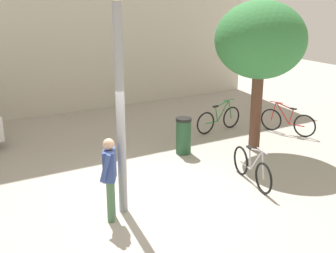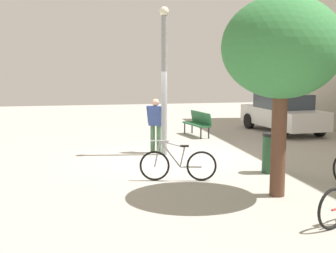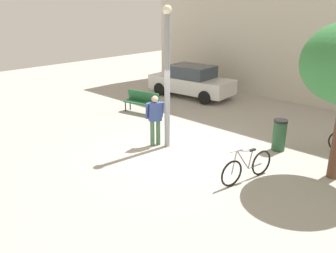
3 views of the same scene
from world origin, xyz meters
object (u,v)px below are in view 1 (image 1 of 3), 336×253
Objects in this scene: lamppost at (120,97)px; bicycle_silver at (252,168)px; trash_bin at (184,136)px; person_by_lamppost at (110,174)px; bicycle_red at (287,122)px; bicycle_green at (219,119)px; plaza_tree at (260,41)px.

bicycle_silver is at bearing -5.01° from lamppost.
person_by_lamppost is at bearing -142.77° from trash_bin.
bicycle_silver is 2.48m from trash_bin.
bicycle_red is 0.94× the size of bicycle_green.
person_by_lamppost is 0.93× the size of bicycle_green.
bicycle_red is 1.67× the size of trash_bin.
person_by_lamppost is 0.41× the size of plaza_tree.
plaza_tree is at bearing 48.02° from bicycle_silver.
person_by_lamppost is 0.94× the size of bicycle_silver.
trash_bin is at bearing -150.54° from bicycle_green.
trash_bin is (2.79, 2.18, -1.87)m from lamppost.
bicycle_red is at bearing 18.17° from person_by_lamppost.
person_by_lamppost is at bearing -150.30° from lamppost.
person_by_lamppost reaches higher than bicycle_green.
bicycle_green is (0.12, 1.84, -2.64)m from plaza_tree.
lamppost is 3.71m from bicycle_silver.
trash_bin is at bearing 160.27° from plaza_tree.
plaza_tree is 4.03× the size of trash_bin.
plaza_tree reaches higher than trash_bin.
lamppost is 4.98m from plaza_tree.
person_by_lamppost is 0.99× the size of bicycle_red.
bicycle_green is (4.83, 3.34, -2.00)m from lamppost.
person_by_lamppost is 7.25m from bicycle_red.
person_by_lamppost is at bearing 178.78° from bicycle_silver.
bicycle_green is at bearing 142.63° from bicycle_red.
bicycle_green is (5.18, 3.54, -0.58)m from person_by_lamppost.
lamppost is 4.32× the size of trash_bin.
trash_bin reaches higher than bicycle_green.
plaza_tree is at bearing 17.62° from lamppost.
trash_bin is at bearing 177.98° from bicycle_red.
trash_bin reaches higher than bicycle_red.
bicycle_red is 3.73m from trash_bin.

